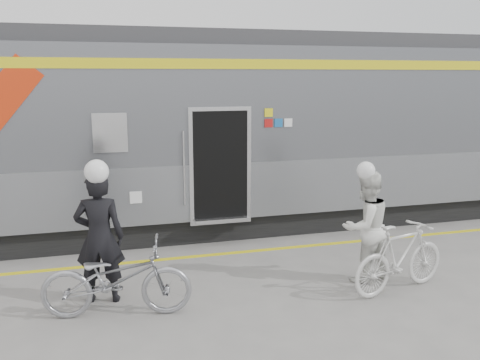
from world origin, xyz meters
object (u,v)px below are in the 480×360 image
object	(u,v)px
bicycle_left	(117,279)
bicycle_right	(400,257)
man	(99,238)
woman	(365,227)

from	to	relation	value
bicycle_left	bicycle_right	bearing A→B (deg)	-84.98
bicycle_right	man	bearing A→B (deg)	64.76
woman	man	bearing A→B (deg)	-18.46
bicycle_left	man	bearing A→B (deg)	29.19
bicycle_left	woman	bearing A→B (deg)	-77.18
woman	bicycle_right	world-z (taller)	woman
man	bicycle_right	size ratio (longest dim) A/B	1.08
bicycle_left	woman	distance (m)	3.90
man	bicycle_right	distance (m)	4.48
man	bicycle_left	world-z (taller)	man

